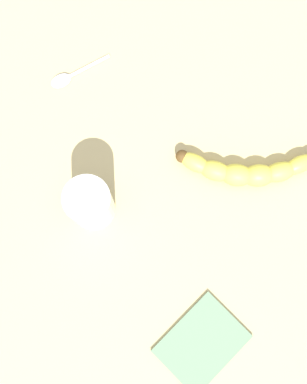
% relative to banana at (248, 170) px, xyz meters
% --- Properties ---
extents(wooden_tabletop, '(1.20, 1.20, 0.03)m').
position_rel_banana_xyz_m(wooden_tabletop, '(-0.10, 0.16, -0.03)').
color(wooden_tabletop, tan).
rests_on(wooden_tabletop, ground).
extents(banana, '(0.09, 0.23, 0.04)m').
position_rel_banana_xyz_m(banana, '(0.00, 0.00, 0.00)').
color(banana, '#EDE248').
rests_on(banana, wooden_tabletop).
extents(smoothie_glass, '(0.07, 0.07, 0.10)m').
position_rel_banana_xyz_m(smoothie_glass, '(-0.12, 0.23, 0.03)').
color(smoothie_glass, silver).
rests_on(smoothie_glass, wooden_tabletop).
extents(teaspoon, '(0.09, 0.09, 0.01)m').
position_rel_banana_xyz_m(teaspoon, '(0.08, 0.34, -0.01)').
color(teaspoon, silver).
rests_on(teaspoon, wooden_tabletop).
extents(folded_napkin, '(0.16, 0.15, 0.01)m').
position_rel_banana_xyz_m(folded_napkin, '(-0.28, 0.01, -0.02)').
color(folded_napkin, slate).
rests_on(folded_napkin, wooden_tabletop).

